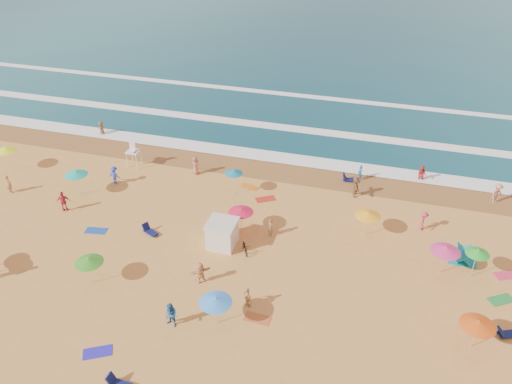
# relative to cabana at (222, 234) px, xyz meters

# --- Properties ---
(ground) EXTENTS (220.00, 220.00, 0.00)m
(ground) POSITION_rel_cabana_xyz_m (-0.41, -0.28, -1.00)
(ground) COLOR gold
(ground) RESTS_ON ground
(ocean) EXTENTS (220.00, 140.00, 0.18)m
(ocean) POSITION_rel_cabana_xyz_m (-0.41, 83.72, -1.00)
(ocean) COLOR #0C4756
(ocean) RESTS_ON ground
(wet_sand) EXTENTS (220.00, 220.00, 0.00)m
(wet_sand) POSITION_rel_cabana_xyz_m (-0.41, 12.22, -0.99)
(wet_sand) COLOR olive
(wet_sand) RESTS_ON ground
(surf_foam) EXTENTS (200.00, 18.70, 0.05)m
(surf_foam) POSITION_rel_cabana_xyz_m (-0.41, 21.04, -0.90)
(surf_foam) COLOR white
(surf_foam) RESTS_ON ground
(cabana) EXTENTS (2.00, 2.00, 2.00)m
(cabana) POSITION_rel_cabana_xyz_m (0.00, 0.00, 0.00)
(cabana) COLOR silver
(cabana) RESTS_ON ground
(cabana_roof) EXTENTS (2.20, 2.20, 0.12)m
(cabana_roof) POSITION_rel_cabana_xyz_m (0.00, 0.00, 1.06)
(cabana_roof) COLOR silver
(cabana_roof) RESTS_ON cabana
(bicycle) EXTENTS (1.23, 1.66, 0.83)m
(bicycle) POSITION_rel_cabana_xyz_m (1.90, -0.30, -0.58)
(bicycle) COLOR black
(bicycle) RESTS_ON ground
(lifeguard_stand) EXTENTS (1.20, 1.20, 2.10)m
(lifeguard_stand) POSITION_rel_cabana_xyz_m (-12.34, 9.38, 0.05)
(lifeguard_stand) COLOR white
(lifeguard_stand) RESTS_ON ground
(beach_umbrellas) EXTENTS (48.91, 24.95, 0.77)m
(beach_umbrellas) POSITION_rel_cabana_xyz_m (1.66, -1.52, 1.11)
(beach_umbrellas) COLOR green
(beach_umbrellas) RESTS_ON ground
(loungers) EXTENTS (57.94, 26.31, 0.34)m
(loungers) POSITION_rel_cabana_xyz_m (7.74, -2.87, -0.83)
(loungers) COLOR #0D1245
(loungers) RESTS_ON ground
(towels) EXTENTS (50.67, 23.58, 0.03)m
(towels) POSITION_rel_cabana_xyz_m (1.40, -4.03, -0.98)
(towels) COLOR #CC1940
(towels) RESTS_ON ground
(popup_tents) EXTENTS (6.70, 6.54, 1.20)m
(popup_tents) POSITION_rel_cabana_xyz_m (19.74, 0.94, -0.40)
(popup_tents) COLOR #CC2D77
(popup_tents) RESTS_ON ground
(beachgoers) EXTENTS (42.80, 24.16, 2.14)m
(beachgoers) POSITION_rel_cabana_xyz_m (-0.38, 4.30, -0.15)
(beachgoers) COLOR #996D46
(beachgoers) RESTS_ON ground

